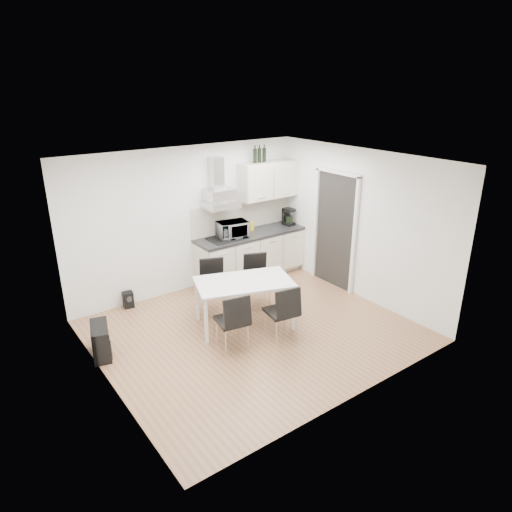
{
  "coord_description": "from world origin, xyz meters",
  "views": [
    {
      "loc": [
        -3.6,
        -5.01,
        3.62
      ],
      "look_at": [
        0.24,
        0.28,
        1.1
      ],
      "focal_mm": 32.0,
      "sensor_mm": 36.0,
      "label": 1
    }
  ],
  "objects": [
    {
      "name": "ceiling",
      "position": [
        0.0,
        0.0,
        2.6
      ],
      "size": [
        4.5,
        4.5,
        0.0
      ],
      "primitive_type": "plane",
      "color": "white",
      "rests_on": "wall_back"
    },
    {
      "name": "wall_back",
      "position": [
        0.0,
        2.0,
        1.3
      ],
      "size": [
        4.5,
        0.1,
        2.6
      ],
      "primitive_type": "cube",
      "color": "white",
      "rests_on": "ground"
    },
    {
      "name": "kitchenette",
      "position": [
        1.19,
        1.73,
        0.83
      ],
      "size": [
        2.22,
        0.64,
        2.52
      ],
      "color": "beige",
      "rests_on": "ground"
    },
    {
      "name": "ground",
      "position": [
        0.0,
        0.0,
        0.0
      ],
      "size": [
        4.5,
        4.5,
        0.0
      ],
      "primitive_type": "plane",
      "color": "#A77852",
      "rests_on": "ground"
    },
    {
      "name": "wall_right",
      "position": [
        2.25,
        0.0,
        1.3
      ],
      "size": [
        0.1,
        4.0,
        2.6
      ],
      "primitive_type": "cube",
      "color": "white",
      "rests_on": "ground"
    },
    {
      "name": "dining_table",
      "position": [
        0.0,
        0.26,
        0.67
      ],
      "size": [
        1.65,
        1.26,
        0.75
      ],
      "rotation": [
        0.0,
        0.0,
        -0.33
      ],
      "color": "white",
      "rests_on": "ground"
    },
    {
      "name": "chair_far_left",
      "position": [
        -0.14,
        0.93,
        0.44
      ],
      "size": [
        0.59,
        0.63,
        0.88
      ],
      "primitive_type": null,
      "rotation": [
        0.0,
        0.0,
        2.76
      ],
      "color": "black",
      "rests_on": "ground"
    },
    {
      "name": "chair_near_left",
      "position": [
        -0.53,
        -0.21,
        0.44
      ],
      "size": [
        0.52,
        0.57,
        0.88
      ],
      "primitive_type": null,
      "rotation": [
        0.0,
        0.0,
        -0.18
      ],
      "color": "black",
      "rests_on": "ground"
    },
    {
      "name": "floor_speaker",
      "position": [
        -1.26,
        1.9,
        0.14
      ],
      "size": [
        0.19,
        0.17,
        0.28
      ],
      "primitive_type": "cube",
      "rotation": [
        0.0,
        0.0,
        -0.15
      ],
      "color": "black",
      "rests_on": "ground"
    },
    {
      "name": "guitar_amp",
      "position": [
        -2.11,
        0.72,
        0.23
      ],
      "size": [
        0.38,
        0.6,
        0.46
      ],
      "rotation": [
        0.0,
        0.0,
        -0.27
      ],
      "color": "black",
      "rests_on": "ground"
    },
    {
      "name": "wall_front",
      "position": [
        0.0,
        -2.0,
        1.3
      ],
      "size": [
        4.5,
        0.1,
        2.6
      ],
      "primitive_type": "cube",
      "color": "white",
      "rests_on": "ground"
    },
    {
      "name": "chair_near_right",
      "position": [
        0.2,
        -0.41,
        0.44
      ],
      "size": [
        0.51,
        0.56,
        0.88
      ],
      "primitive_type": null,
      "rotation": [
        0.0,
        0.0,
        -0.16
      ],
      "color": "black",
      "rests_on": "ground"
    },
    {
      "name": "wall_left",
      "position": [
        -2.25,
        0.0,
        1.3
      ],
      "size": [
        0.1,
        4.0,
        2.6
      ],
      "primitive_type": "cube",
      "color": "white",
      "rests_on": "ground"
    },
    {
      "name": "chair_far_right",
      "position": [
        0.58,
        0.7,
        0.44
      ],
      "size": [
        0.6,
        0.63,
        0.88
      ],
      "primitive_type": null,
      "rotation": [
        0.0,
        0.0,
        2.75
      ],
      "color": "black",
      "rests_on": "ground"
    },
    {
      "name": "doorway",
      "position": [
        2.21,
        0.55,
        1.05
      ],
      "size": [
        0.08,
        1.04,
        2.1
      ],
      "primitive_type": "cube",
      "color": "white",
      "rests_on": "ground"
    }
  ]
}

